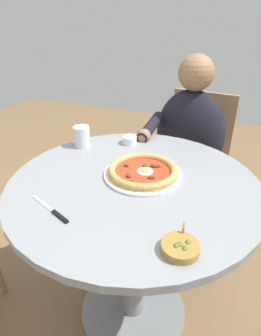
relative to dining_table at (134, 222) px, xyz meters
name	(u,v)px	position (x,y,z in m)	size (l,w,h in m)	color
ground_plane	(133,311)	(0.00, 0.00, -0.57)	(6.00, 6.00, 0.02)	brown
dining_table	(134,222)	(0.00, 0.00, 0.00)	(0.92, 0.92, 0.75)	gray
pizza_on_plate	(143,172)	(-0.05, 0.02, 0.21)	(0.29, 0.29, 0.04)	white
water_glass	(82,138)	(-0.20, -0.33, 0.24)	(0.07, 0.07, 0.09)	silver
steak_knife	(54,212)	(0.27, -0.16, 0.20)	(0.09, 0.19, 0.01)	silver
ramekin_capers	(130,140)	(-0.31, -0.14, 0.21)	(0.07, 0.07, 0.03)	white
olive_pan	(181,247)	(0.28, 0.23, 0.21)	(0.13, 0.10, 0.05)	olive
diner_person	(186,165)	(-0.66, 0.08, -0.06)	(0.49, 0.41, 1.12)	#282833
cafe_chair_diner	(194,152)	(-0.81, 0.10, -0.04)	(0.48, 0.48, 0.88)	#957050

